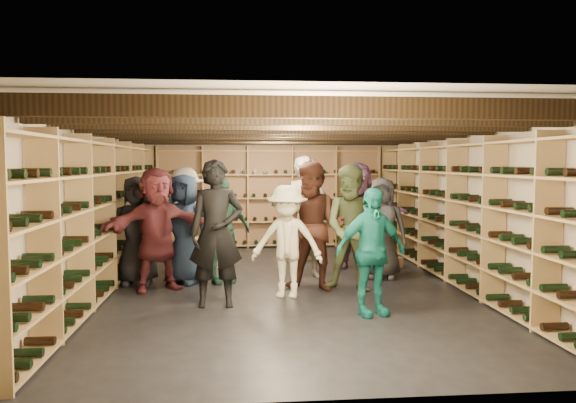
% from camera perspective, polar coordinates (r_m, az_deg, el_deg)
% --- Properties ---
extents(ground, '(8.00, 8.00, 0.00)m').
position_cam_1_polar(ground, '(8.34, -0.29, -8.53)').
color(ground, black).
rests_on(ground, ground).
extents(walls, '(5.52, 8.02, 2.40)m').
position_cam_1_polar(walls, '(8.16, -0.30, -0.28)').
color(walls, tan).
rests_on(walls, ground).
extents(ceiling, '(5.50, 8.00, 0.01)m').
position_cam_1_polar(ceiling, '(8.16, -0.30, 8.15)').
color(ceiling, beige).
rests_on(ceiling, walls).
extents(ceiling_joists, '(5.40, 7.12, 0.18)m').
position_cam_1_polar(ceiling_joists, '(8.15, -0.30, 7.16)').
color(ceiling_joists, black).
rests_on(ceiling_joists, ground).
extents(wine_rack_left, '(0.32, 7.50, 2.15)m').
position_cam_1_polar(wine_rack_left, '(8.36, -18.14, -1.24)').
color(wine_rack_left, '#A78A51').
rests_on(wine_rack_left, ground).
extents(wine_rack_right, '(0.32, 7.50, 2.15)m').
position_cam_1_polar(wine_rack_right, '(8.77, 16.67, -0.97)').
color(wine_rack_right, '#A78A51').
rests_on(wine_rack_right, ground).
extents(wine_rack_back, '(4.70, 0.30, 2.15)m').
position_cam_1_polar(wine_rack_back, '(11.98, -1.86, 0.48)').
color(wine_rack_back, '#A78A51').
rests_on(wine_rack_back, ground).
extents(crate_stack_left, '(0.59, 0.50, 0.51)m').
position_cam_1_polar(crate_stack_left, '(9.80, -8.69, -5.17)').
color(crate_stack_left, tan).
rests_on(crate_stack_left, ground).
extents(crate_stack_right, '(0.59, 0.49, 0.51)m').
position_cam_1_polar(crate_stack_right, '(10.48, 0.76, -4.53)').
color(crate_stack_right, tan).
rests_on(crate_stack_right, ground).
extents(crate_loose, '(0.59, 0.50, 0.17)m').
position_cam_1_polar(crate_loose, '(9.90, 9.91, -6.09)').
color(crate_loose, tan).
rests_on(crate_loose, ground).
extents(person_0, '(0.80, 0.54, 1.61)m').
position_cam_1_polar(person_0, '(8.59, -15.14, -2.86)').
color(person_0, black).
rests_on(person_0, ground).
extents(person_1, '(0.68, 0.46, 1.85)m').
position_cam_1_polar(person_1, '(7.07, -7.30, -3.23)').
color(person_1, black).
rests_on(person_1, ground).
extents(person_2, '(1.04, 0.92, 1.78)m').
position_cam_1_polar(person_2, '(7.93, 6.67, -2.70)').
color(person_2, '#56653A').
rests_on(person_2, ground).
extents(person_3, '(1.09, 0.82, 1.50)m').
position_cam_1_polar(person_3, '(7.54, -0.11, -4.07)').
color(person_3, beige).
rests_on(person_3, ground).
extents(person_4, '(0.95, 0.58, 1.52)m').
position_cam_1_polar(person_4, '(6.72, 8.42, -5.04)').
color(person_4, '#147366').
rests_on(person_4, ground).
extents(person_5, '(1.69, 1.11, 1.75)m').
position_cam_1_polar(person_5, '(8.11, -13.15, -2.74)').
color(person_5, maroon).
rests_on(person_5, ground).
extents(person_6, '(0.94, 0.80, 1.64)m').
position_cam_1_polar(person_6, '(8.52, -10.54, -2.75)').
color(person_6, '#1F304A').
rests_on(person_6, ground).
extents(person_7, '(0.79, 0.61, 1.91)m').
position_cam_1_polar(person_7, '(8.77, 1.90, -1.59)').
color(person_7, gray).
rests_on(person_7, ground).
extents(person_8, '(1.08, 0.98, 1.81)m').
position_cam_1_polar(person_8, '(7.92, 2.69, -2.56)').
color(person_8, '#3F1E15').
rests_on(person_8, ground).
extents(person_9, '(1.20, 0.80, 1.72)m').
position_cam_1_polar(person_9, '(9.50, -10.44, -1.80)').
color(person_9, '#B4ADA5').
rests_on(person_9, ground).
extents(person_10, '(1.00, 0.73, 1.58)m').
position_cam_1_polar(person_10, '(8.48, -6.84, -2.94)').
color(person_10, '#214636').
rests_on(person_10, ground).
extents(person_11, '(1.74, 0.73, 1.82)m').
position_cam_1_polar(person_11, '(9.68, 7.08, -1.37)').
color(person_11, '#8C598E').
rests_on(person_11, ground).
extents(person_12, '(0.87, 0.68, 1.58)m').
position_cam_1_polar(person_12, '(8.87, 9.52, -2.68)').
color(person_12, '#333338').
rests_on(person_12, ground).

